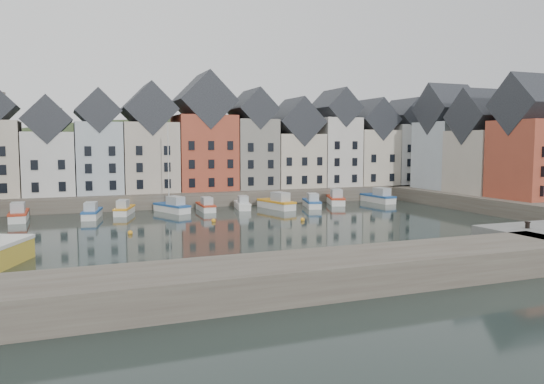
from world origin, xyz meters
TOP-DOWN VIEW (x-y plane):
  - ground at (0.00, 0.00)m, footprint 260.00×260.00m
  - far_quay at (0.00, 30.00)m, footprint 90.00×16.00m
  - right_quay at (37.00, 3.00)m, footprint 14.00×54.00m
  - near_wall at (-10.00, -22.00)m, footprint 50.00×6.00m
  - hillside at (0.02, 56.00)m, footprint 153.60×70.40m
  - far_terrace at (3.21, 28.00)m, footprint 72.37×8.16m
  - right_terrace at (36.00, 8.07)m, footprint 8.30×24.25m
  - mooring_buoys at (-4.00, 5.33)m, footprint 20.50×5.50m
  - boat_a at (-25.14, 17.42)m, footprint 1.99×6.38m
  - boat_b at (-16.99, 16.56)m, footprint 2.90×6.07m
  - boat_c at (-12.96, 18.59)m, footprint 3.35×5.83m
  - boat_d at (-6.79, 18.31)m, footprint 4.15×6.53m
  - boat_e at (-2.29, 18.17)m, footprint 1.93×5.60m
  - boat_f at (2.95, 18.32)m, footprint 2.63×5.69m
  - boat_g at (7.50, 16.74)m, footprint 3.54×7.09m
  - boat_h at (12.77, 16.48)m, footprint 3.41×6.22m
  - boat_i at (17.84, 18.81)m, footprint 4.20×6.90m
  - boat_j at (25.08, 18.37)m, footprint 2.47×6.78m
  - mooring_bollard at (16.14, -18.08)m, footprint 0.48×0.48m

SIDE VIEW (x-z plane):
  - hillside at x=0.02m, z-range -49.96..14.04m
  - ground at x=0.00m, z-range 0.00..0.00m
  - mooring_buoys at x=-4.00m, z-range -0.10..0.40m
  - boat_f at x=2.95m, z-range -0.43..1.68m
  - boat_e at x=-2.29m, z-range -0.43..1.70m
  - boat_c at x=-12.96m, z-range -0.43..1.71m
  - boat_b at x=-16.99m, z-range -0.45..1.78m
  - boat_h at x=12.77m, z-range -0.46..1.82m
  - boat_a at x=-25.14m, z-range -0.50..1.95m
  - boat_i at x=17.84m, z-range -0.51..2.02m
  - boat_j at x=25.08m, z-range -0.52..2.04m
  - boat_d at x=-6.79m, z-range -5.20..6.76m
  - boat_g at x=7.50m, z-range -0.53..2.08m
  - far_quay at x=0.00m, z-range 0.00..2.00m
  - right_quay at x=37.00m, z-range 0.00..2.00m
  - near_wall at x=-10.00m, z-range 0.00..2.00m
  - mooring_bollard at x=16.14m, z-range 2.03..2.59m
  - far_terrace at x=3.21m, z-range -0.01..17.76m
  - right_terrace at x=36.00m, z-range 0.73..17.10m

